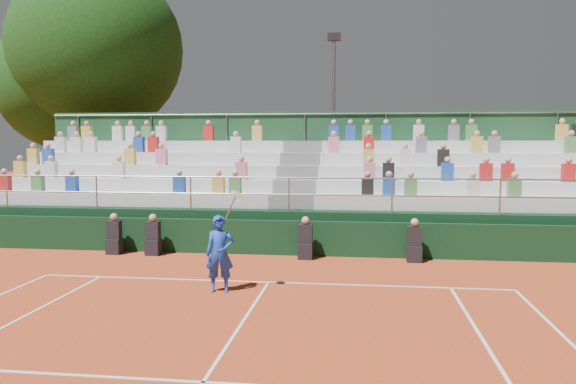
# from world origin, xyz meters

# --- Properties ---
(ground) EXTENTS (90.00, 90.00, 0.00)m
(ground) POSITION_xyz_m (0.00, 0.00, 0.00)
(ground) COLOR #B5411E
(ground) RESTS_ON ground
(courtside_wall) EXTENTS (20.00, 0.15, 1.00)m
(courtside_wall) POSITION_xyz_m (0.00, 3.20, 0.50)
(courtside_wall) COLOR black
(courtside_wall) RESTS_ON ground
(line_officials) EXTENTS (8.96, 0.40, 1.19)m
(line_officials) POSITION_xyz_m (-1.17, 2.75, 0.48)
(line_officials) COLOR black
(line_officials) RESTS_ON ground
(grandstand) EXTENTS (20.00, 5.20, 4.40)m
(grandstand) POSITION_xyz_m (-0.01, 6.44, 1.07)
(grandstand) COLOR black
(grandstand) RESTS_ON ground
(tennis_player) EXTENTS (0.87, 0.52, 2.22)m
(tennis_player) POSITION_xyz_m (-0.92, -0.91, 0.84)
(tennis_player) COLOR #173EAF
(tennis_player) RESTS_ON ground
(tree_west) EXTENTS (6.45, 6.45, 9.33)m
(tree_west) POSITION_xyz_m (-12.09, 13.16, 6.09)
(tree_west) COLOR #392414
(tree_west) RESTS_ON ground
(tree_east) EXTENTS (7.90, 7.90, 11.50)m
(tree_east) POSITION_xyz_m (-10.14, 12.57, 7.54)
(tree_east) COLOR #392414
(tree_east) RESTS_ON ground
(floodlight_mast) EXTENTS (0.60, 0.25, 8.26)m
(floodlight_mast) POSITION_xyz_m (0.81, 13.82, 4.81)
(floodlight_mast) COLOR gray
(floodlight_mast) RESTS_ON ground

